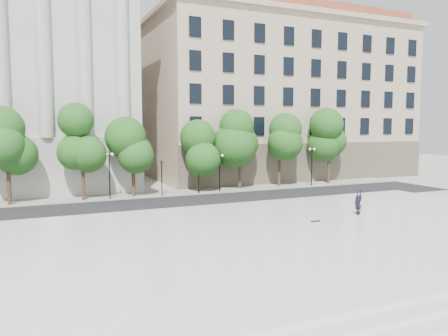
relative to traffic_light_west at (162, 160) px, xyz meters
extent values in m
plane|color=#A9A79F|center=(0.98, -22.30, -3.73)|extent=(160.00, 160.00, 0.00)
cube|color=silver|center=(0.98, -19.30, -3.51)|extent=(44.00, 22.00, 0.45)
cube|color=black|center=(0.98, -4.30, -3.72)|extent=(60.00, 8.00, 0.02)
cube|color=#A4A198|center=(0.98, 1.70, -3.67)|extent=(60.00, 4.00, 0.12)
cube|color=tan|center=(20.98, 16.70, 6.77)|extent=(36.00, 26.00, 21.00)
cube|color=#A25434|center=(20.98, 16.70, 18.57)|extent=(34.00, 24.00, 1.40)
cylinder|color=black|center=(0.00, 0.00, -1.98)|extent=(0.10, 0.10, 3.50)
imported|color=black|center=(0.00, 0.00, 0.13)|extent=(0.82, 1.86, 0.73)
cylinder|color=black|center=(3.92, 0.00, -1.98)|extent=(0.10, 0.10, 3.50)
imported|color=black|center=(3.92, 0.00, 0.14)|extent=(0.99, 1.90, 0.76)
imported|color=black|center=(10.49, -16.73, -3.03)|extent=(0.67, 1.85, 0.50)
cube|color=black|center=(6.11, -17.47, -3.25)|extent=(0.71, 0.21, 0.07)
cube|color=silver|center=(0.98, -30.80, -3.58)|extent=(44.00, 1.00, 0.30)
cube|color=silver|center=(0.98, -31.80, -3.66)|extent=(44.00, 1.00, 0.15)
cylinder|color=#382619|center=(-13.81, 0.71, -2.26)|extent=(0.36, 0.36, 2.94)
sphere|color=#164F17|center=(-13.81, 0.71, 1.72)|extent=(3.76, 3.76, 3.76)
cylinder|color=#382619|center=(-7.47, 0.75, -2.18)|extent=(0.36, 0.36, 3.12)
sphere|color=#164F17|center=(-7.47, 0.75, 2.05)|extent=(3.80, 3.80, 3.80)
cylinder|color=#382619|center=(-2.62, 1.04, -2.18)|extent=(0.36, 0.36, 3.10)
sphere|color=#164F17|center=(-2.62, 1.04, 2.03)|extent=(3.47, 3.47, 3.47)
cylinder|color=#382619|center=(4.55, 1.66, -2.54)|extent=(0.36, 0.36, 2.38)
sphere|color=#164F17|center=(4.55, 1.66, 0.70)|extent=(3.54, 3.54, 3.54)
cylinder|color=#382619|center=(9.52, 1.71, -2.28)|extent=(0.36, 0.36, 2.90)
sphere|color=#164F17|center=(9.52, 1.71, 1.65)|extent=(4.39, 4.39, 4.39)
cylinder|color=#382619|center=(14.63, 1.67, -2.15)|extent=(0.36, 0.36, 3.17)
sphere|color=#164F17|center=(14.63, 1.67, 2.15)|extent=(4.37, 4.37, 4.37)
cylinder|color=#382619|center=(21.56, 1.44, -2.27)|extent=(0.36, 0.36, 2.93)
sphere|color=#164F17|center=(21.56, 1.44, 1.71)|extent=(4.24, 4.24, 4.24)
cylinder|color=black|center=(-5.08, 0.30, -1.58)|extent=(0.12, 0.12, 4.32)
cube|color=black|center=(-5.08, 0.30, 0.58)|extent=(0.60, 0.06, 0.06)
sphere|color=white|center=(-5.38, 0.30, 0.68)|extent=(0.28, 0.28, 0.28)
sphere|color=white|center=(-4.78, 0.30, 0.68)|extent=(0.28, 0.28, 0.28)
cylinder|color=black|center=(6.46, 0.30, -1.79)|extent=(0.12, 0.12, 3.88)
cube|color=black|center=(6.46, 0.30, 0.15)|extent=(0.60, 0.06, 0.06)
sphere|color=white|center=(6.16, 0.30, 0.25)|extent=(0.28, 0.28, 0.28)
sphere|color=white|center=(6.76, 0.30, 0.25)|extent=(0.28, 0.28, 0.28)
cylinder|color=black|center=(18.26, 0.30, -1.57)|extent=(0.12, 0.12, 4.32)
cube|color=black|center=(18.26, 0.30, 0.59)|extent=(0.60, 0.06, 0.06)
sphere|color=white|center=(17.96, 0.30, 0.69)|extent=(0.28, 0.28, 0.28)
sphere|color=white|center=(18.56, 0.30, 0.69)|extent=(0.28, 0.28, 0.28)
camera|label=1|loc=(-11.83, -42.27, 3.34)|focal=35.00mm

